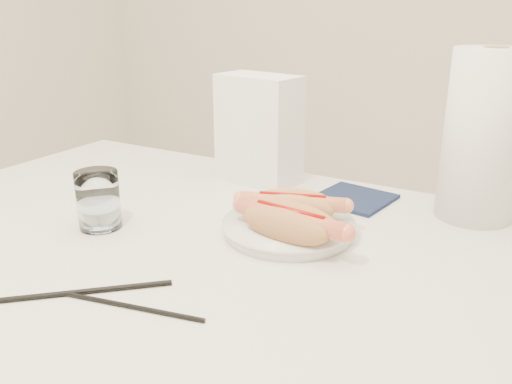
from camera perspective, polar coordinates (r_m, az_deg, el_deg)
The scene contains 10 objects.
table at distance 0.90m, azimuth -6.40°, elevation -8.27°, with size 1.20×0.80×0.75m.
plate at distance 0.88m, azimuth 3.50°, elevation -3.95°, with size 0.21×0.21×0.02m, color white.
hotdog_left at distance 0.89m, azimuth 3.90°, elevation -1.51°, with size 0.17×0.11×0.05m.
hotdog_right at distance 0.82m, azimuth 3.65°, elevation -3.29°, with size 0.19×0.09×0.05m.
water_glass at distance 0.92m, azimuth -16.46°, elevation -0.81°, with size 0.07×0.07×0.10m, color white.
chopstick_near at distance 0.74m, azimuth -18.12°, elevation -10.08°, with size 0.01×0.01×0.23m, color black.
chopstick_far at distance 0.69m, azimuth -13.03°, elevation -11.82°, with size 0.01×0.01×0.19m, color black.
napkin_box at distance 1.11m, azimuth 0.30°, elevation 6.68°, with size 0.17×0.09×0.22m, color white.
navy_napkin at distance 1.04m, azimuth 10.36°, elevation -0.66°, with size 0.13×0.13×0.01m, color #121C3A.
paper_towel_roll at distance 0.98m, azimuth 23.05°, elevation 5.48°, with size 0.13×0.13×0.29m, color white.
Camera 1 is at (0.48, -0.64, 1.11)m, focal length 37.53 mm.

